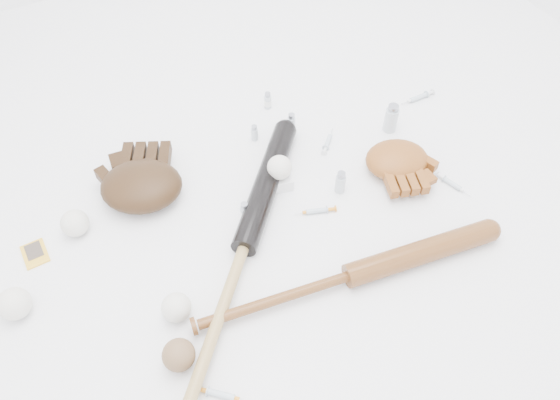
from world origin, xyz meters
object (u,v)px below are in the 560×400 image
bat_wood (350,276)px  glove_dark (141,186)px  bat_dark (244,246)px  pedestal (280,180)px

bat_wood → glove_dark: glove_dark is taller
bat_dark → pedestal: bat_dark is taller
bat_wood → pedestal: bearing=98.1°
bat_wood → pedestal: bat_wood is taller
bat_dark → bat_wood: 0.29m
bat_dark → glove_dark: glove_dark is taller
bat_wood → glove_dark: size_ratio=3.15×
bat_dark → bat_wood: bearing=-94.0°
glove_dark → bat_wood: bearing=-29.0°
pedestal → bat_dark: bearing=-138.5°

